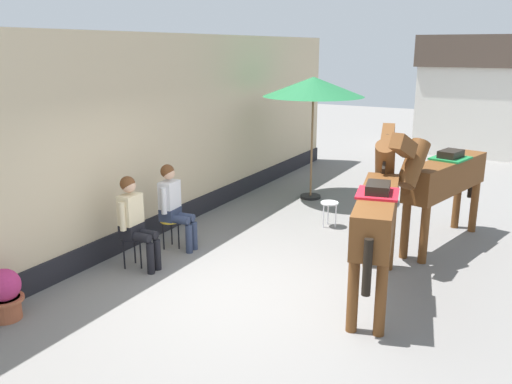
{
  "coord_description": "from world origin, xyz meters",
  "views": [
    {
      "loc": [
        3.32,
        -5.61,
        3.18
      ],
      "look_at": [
        -0.4,
        1.2,
        1.05
      ],
      "focal_mm": 37.33,
      "sensor_mm": 36.0,
      "label": 1
    }
  ],
  "objects_px": {
    "seated_visitor_near": "(134,218)",
    "flower_planter_near": "(4,294)",
    "seated_visitor_far": "(173,203)",
    "saddled_horse_near": "(378,210)",
    "cafe_parasol": "(313,88)",
    "saddled_horse_far": "(443,177)",
    "spare_stool_white": "(329,205)"
  },
  "relations": [
    {
      "from": "cafe_parasol",
      "to": "spare_stool_white",
      "type": "bearing_deg",
      "value": -56.88
    },
    {
      "from": "flower_planter_near",
      "to": "cafe_parasol",
      "type": "relative_size",
      "value": 0.25
    },
    {
      "from": "saddled_horse_near",
      "to": "seated_visitor_near",
      "type": "bearing_deg",
      "value": -165.21
    },
    {
      "from": "flower_planter_near",
      "to": "spare_stool_white",
      "type": "height_order",
      "value": "flower_planter_near"
    },
    {
      "from": "saddled_horse_near",
      "to": "cafe_parasol",
      "type": "relative_size",
      "value": 1.15
    },
    {
      "from": "flower_planter_near",
      "to": "spare_stool_white",
      "type": "xyz_separation_m",
      "value": [
        2.16,
        5.08,
        0.07
      ]
    },
    {
      "from": "saddled_horse_far",
      "to": "flower_planter_near",
      "type": "bearing_deg",
      "value": -129.05
    },
    {
      "from": "saddled_horse_far",
      "to": "cafe_parasol",
      "type": "distance_m",
      "value": 3.58
    },
    {
      "from": "saddled_horse_far",
      "to": "cafe_parasol",
      "type": "height_order",
      "value": "cafe_parasol"
    },
    {
      "from": "seated_visitor_near",
      "to": "saddled_horse_far",
      "type": "bearing_deg",
      "value": 39.51
    },
    {
      "from": "seated_visitor_far",
      "to": "spare_stool_white",
      "type": "distance_m",
      "value": 2.89
    },
    {
      "from": "saddled_horse_near",
      "to": "cafe_parasol",
      "type": "distance_m",
      "value": 4.76
    },
    {
      "from": "cafe_parasol",
      "to": "saddled_horse_near",
      "type": "bearing_deg",
      "value": -56.65
    },
    {
      "from": "seated_visitor_near",
      "to": "seated_visitor_far",
      "type": "bearing_deg",
      "value": 89.19
    },
    {
      "from": "seated_visitor_near",
      "to": "spare_stool_white",
      "type": "xyz_separation_m",
      "value": [
        1.82,
        3.14,
        -0.38
      ]
    },
    {
      "from": "saddled_horse_near",
      "to": "cafe_parasol",
      "type": "bearing_deg",
      "value": 123.35
    },
    {
      "from": "saddled_horse_near",
      "to": "flower_planter_near",
      "type": "xyz_separation_m",
      "value": [
        -3.66,
        -2.82,
        -0.82
      ]
    },
    {
      "from": "flower_planter_near",
      "to": "cafe_parasol",
      "type": "xyz_separation_m",
      "value": [
        1.13,
        6.67,
        2.03
      ]
    },
    {
      "from": "flower_planter_near",
      "to": "seated_visitor_far",
      "type": "bearing_deg",
      "value": 82.86
    },
    {
      "from": "saddled_horse_far",
      "to": "flower_planter_near",
      "type": "relative_size",
      "value": 4.59
    },
    {
      "from": "seated_visitor_near",
      "to": "flower_planter_near",
      "type": "height_order",
      "value": "seated_visitor_near"
    },
    {
      "from": "saddled_horse_near",
      "to": "flower_planter_near",
      "type": "bearing_deg",
      "value": -142.35
    },
    {
      "from": "seated_visitor_near",
      "to": "flower_planter_near",
      "type": "xyz_separation_m",
      "value": [
        -0.34,
        -1.95,
        -0.44
      ]
    },
    {
      "from": "seated_visitor_far",
      "to": "flower_planter_near",
      "type": "distance_m",
      "value": 2.91
    },
    {
      "from": "seated_visitor_near",
      "to": "flower_planter_near",
      "type": "bearing_deg",
      "value": -100.04
    },
    {
      "from": "seated_visitor_far",
      "to": "cafe_parasol",
      "type": "bearing_deg",
      "value": 78.55
    },
    {
      "from": "saddled_horse_near",
      "to": "flower_planter_near",
      "type": "height_order",
      "value": "saddled_horse_near"
    },
    {
      "from": "seated_visitor_near",
      "to": "cafe_parasol",
      "type": "height_order",
      "value": "cafe_parasol"
    },
    {
      "from": "seated_visitor_near",
      "to": "seated_visitor_far",
      "type": "height_order",
      "value": "same"
    },
    {
      "from": "spare_stool_white",
      "to": "seated_visitor_near",
      "type": "bearing_deg",
      "value": -120.12
    },
    {
      "from": "seated_visitor_far",
      "to": "saddled_horse_near",
      "type": "height_order",
      "value": "saddled_horse_near"
    },
    {
      "from": "seated_visitor_near",
      "to": "spare_stool_white",
      "type": "bearing_deg",
      "value": 59.88
    }
  ]
}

